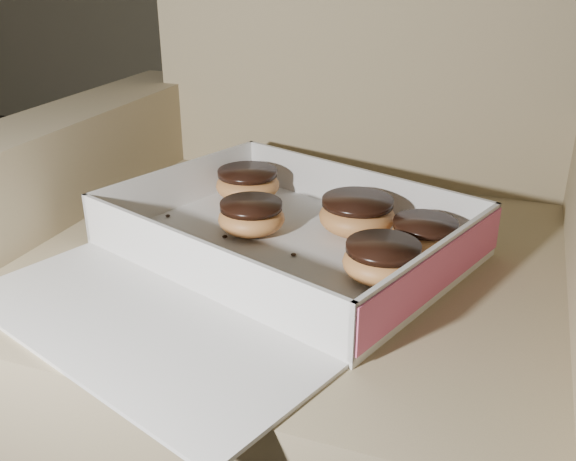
# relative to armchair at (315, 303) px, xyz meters

# --- Properties ---
(armchair) EXTENTS (0.91, 0.77, 0.95)m
(armchair) POSITION_rel_armchair_xyz_m (0.00, 0.00, 0.00)
(armchair) COLOR #877256
(armchair) RESTS_ON floor
(bakery_box) EXTENTS (0.58, 0.62, 0.07)m
(bakery_box) POSITION_rel_armchair_xyz_m (-0.03, -0.13, 0.14)
(bakery_box) COLOR silver
(bakery_box) RESTS_ON armchair
(donut_a) EXTENTS (0.10, 0.10, 0.05)m
(donut_a) POSITION_rel_armchair_xyz_m (-0.13, 0.05, 0.16)
(donut_a) COLOR #CE8D48
(donut_a) RESTS_ON bakery_box
(donut_b) EXTENTS (0.09, 0.09, 0.05)m
(donut_b) POSITION_rel_armchair_xyz_m (-0.07, -0.07, 0.16)
(donut_b) COLOR #CE8D48
(donut_b) RESTS_ON bakery_box
(donut_c) EXTENTS (0.10, 0.10, 0.05)m
(donut_c) POSITION_rel_armchair_xyz_m (0.06, -0.02, 0.16)
(donut_c) COLOR #CE8D48
(donut_c) RESTS_ON bakery_box
(donut_d) EXTENTS (0.09, 0.09, 0.04)m
(donut_d) POSITION_rel_armchair_xyz_m (0.16, -0.04, 0.16)
(donut_d) COLOR #CE8D48
(donut_d) RESTS_ON bakery_box
(donut_e) EXTENTS (0.09, 0.09, 0.05)m
(donut_e) POSITION_rel_armchair_xyz_m (0.12, -0.14, 0.16)
(donut_e) COLOR #CE8D48
(donut_e) RESTS_ON bakery_box
(crumb_a) EXTENTS (0.01, 0.01, 0.00)m
(crumb_a) POSITION_rel_armchair_xyz_m (-0.24, -0.13, 0.14)
(crumb_a) COLOR black
(crumb_a) RESTS_ON bakery_box
(crumb_b) EXTENTS (0.01, 0.01, 0.00)m
(crumb_b) POSITION_rel_armchair_xyz_m (-0.21, -0.06, 0.14)
(crumb_b) COLOR black
(crumb_b) RESTS_ON bakery_box
(crumb_c) EXTENTS (0.01, 0.01, 0.00)m
(crumb_c) POSITION_rel_armchair_xyz_m (-0.10, -0.09, 0.14)
(crumb_c) COLOR black
(crumb_c) RESTS_ON bakery_box
(crumb_d) EXTENTS (0.01, 0.01, 0.00)m
(crumb_d) POSITION_rel_armchair_xyz_m (-0.06, -0.08, 0.14)
(crumb_d) COLOR black
(crumb_d) RESTS_ON bakery_box
(crumb_e) EXTENTS (0.01, 0.01, 0.00)m
(crumb_e) POSITION_rel_armchair_xyz_m (0.01, -0.11, 0.14)
(crumb_e) COLOR black
(crumb_e) RESTS_ON bakery_box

